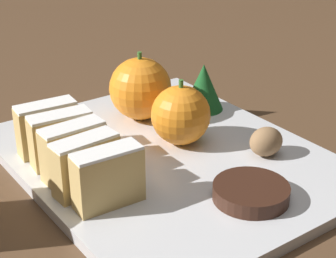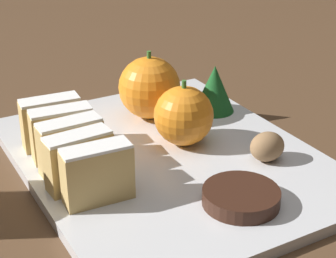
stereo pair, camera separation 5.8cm
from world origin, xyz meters
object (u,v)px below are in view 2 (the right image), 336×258
at_px(orange_far, 150,88).
at_px(walnut, 267,147).
at_px(chocolate_cookie, 241,197).
at_px(orange_near, 184,116).

height_order(orange_far, walnut, orange_far).
bearing_deg(walnut, orange_far, 109.00).
distance_m(orange_far, chocolate_cookie, 0.21).
distance_m(walnut, chocolate_cookie, 0.09).
bearing_deg(orange_far, chocolate_cookie, -94.88).
height_order(orange_near, orange_far, orange_far).
distance_m(orange_near, chocolate_cookie, 0.13).
relative_size(orange_near, chocolate_cookie, 1.03).
bearing_deg(orange_near, orange_far, 89.28).
xyz_separation_m(orange_near, orange_far, (0.00, 0.08, 0.00)).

